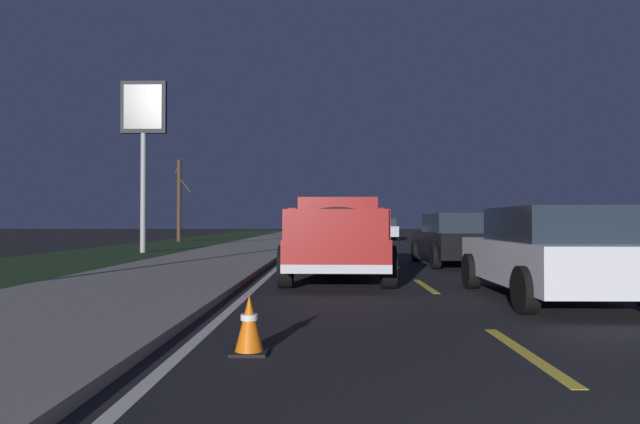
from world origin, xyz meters
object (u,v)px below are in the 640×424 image
(pickup_truck, at_px, (338,236))
(sedan_silver, at_px, (383,229))
(sedan_tan, at_px, (331,229))
(gas_price_sign, at_px, (144,123))
(traffic_cone_near, at_px, (249,325))
(sedan_white, at_px, (549,253))
(sedan_black, at_px, (455,239))
(bare_tree_far, at_px, (179,199))

(pickup_truck, xyz_separation_m, sedan_silver, (26.86, -3.63, -0.20))
(sedan_tan, height_order, gas_price_sign, gas_price_sign)
(pickup_truck, distance_m, traffic_cone_near, 7.34)
(sedan_white, xyz_separation_m, sedan_black, (7.42, -0.10, 0.00))
(sedan_black, height_order, traffic_cone_near, sedan_black)
(gas_price_sign, bearing_deg, sedan_tan, -26.68)
(traffic_cone_near, bearing_deg, bare_tree_far, 16.35)
(pickup_truck, xyz_separation_m, sedan_tan, (26.33, 0.10, -0.20))
(traffic_cone_near, bearing_deg, sedan_tan, -1.50)
(sedan_silver, bearing_deg, gas_price_sign, 144.43)
(sedan_black, bearing_deg, gas_price_sign, 60.56)
(sedan_white, distance_m, sedan_silver, 30.25)
(sedan_black, bearing_deg, traffic_cone_near, 157.98)
(sedan_black, relative_size, bare_tree_far, 0.83)
(sedan_tan, relative_size, traffic_cone_near, 7.66)
(sedan_silver, xyz_separation_m, bare_tree_far, (-3.58, 13.57, 1.98))
(sedan_silver, relative_size, traffic_cone_near, 7.65)
(sedan_black, xyz_separation_m, gas_price_sign, (6.55, 11.60, 4.66))
(pickup_truck, distance_m, bare_tree_far, 25.38)
(sedan_black, height_order, bare_tree_far, bare_tree_far)
(sedan_tan, xyz_separation_m, bare_tree_far, (-3.04, 9.84, 1.98))
(sedan_black, bearing_deg, bare_tree_far, 35.06)
(sedan_silver, bearing_deg, sedan_black, 179.86)
(sedan_white, relative_size, bare_tree_far, 0.83)
(sedan_white, bearing_deg, gas_price_sign, 39.45)
(sedan_silver, height_order, sedan_black, same)
(gas_price_sign, height_order, traffic_cone_near, gas_price_sign)
(pickup_truck, distance_m, gas_price_sign, 14.00)
(sedan_black, distance_m, gas_price_sign, 14.11)
(sedan_white, distance_m, bare_tree_far, 29.92)
(bare_tree_far, bearing_deg, pickup_truck, -156.89)
(sedan_white, relative_size, traffic_cone_near, 7.60)
(bare_tree_far, bearing_deg, gas_price_sign, -171.42)
(gas_price_sign, distance_m, traffic_cone_near, 19.84)
(sedan_white, relative_size, gas_price_sign, 0.61)
(sedan_tan, distance_m, bare_tree_far, 10.49)
(pickup_truck, bearing_deg, gas_price_sign, 37.19)
(bare_tree_far, bearing_deg, sedan_white, -153.31)
(sedan_white, xyz_separation_m, sedan_tan, (29.72, 3.57, 0.00))
(sedan_silver, distance_m, sedan_tan, 3.77)
(sedan_black, xyz_separation_m, traffic_cone_near, (-11.27, 4.56, -0.50))
(sedan_white, height_order, sedan_silver, same)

